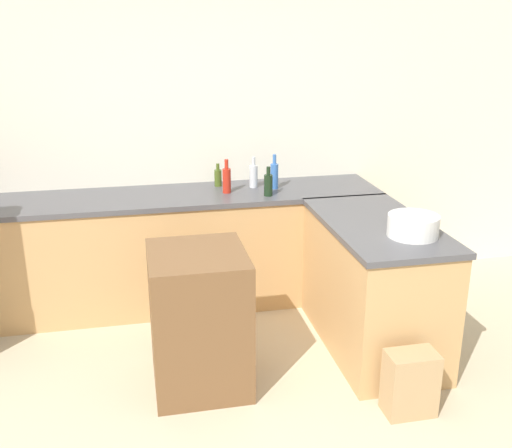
{
  "coord_description": "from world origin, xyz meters",
  "views": [
    {
      "loc": [
        -0.44,
        -2.56,
        2.24
      ],
      "look_at": [
        0.33,
        1.05,
        0.98
      ],
      "focal_mm": 42.0,
      "sensor_mm": 36.0,
      "label": 1
    }
  ],
  "objects_px": {
    "island_table": "(199,319)",
    "hot_sauce_bottle": "(227,180)",
    "water_bottle_blue": "(274,175)",
    "paper_bag": "(410,383)",
    "olive_oil_bottle": "(218,177)",
    "mixing_bowl": "(413,226)",
    "wine_bottle_dark": "(268,184)",
    "vinegar_bottle_clear": "(253,175)"
  },
  "relations": [
    {
      "from": "island_table",
      "to": "hot_sauce_bottle",
      "type": "relative_size",
      "value": 3.34
    },
    {
      "from": "island_table",
      "to": "water_bottle_blue",
      "type": "height_order",
      "value": "water_bottle_blue"
    },
    {
      "from": "water_bottle_blue",
      "to": "paper_bag",
      "type": "height_order",
      "value": "water_bottle_blue"
    },
    {
      "from": "island_table",
      "to": "olive_oil_bottle",
      "type": "bearing_deg",
      "value": 76.28
    },
    {
      "from": "mixing_bowl",
      "to": "water_bottle_blue",
      "type": "xyz_separation_m",
      "value": [
        -0.6,
        1.29,
        0.04
      ]
    },
    {
      "from": "island_table",
      "to": "paper_bag",
      "type": "relative_size",
      "value": 2.25
    },
    {
      "from": "wine_bottle_dark",
      "to": "hot_sauce_bottle",
      "type": "relative_size",
      "value": 0.86
    },
    {
      "from": "water_bottle_blue",
      "to": "hot_sauce_bottle",
      "type": "height_order",
      "value": "water_bottle_blue"
    },
    {
      "from": "water_bottle_blue",
      "to": "paper_bag",
      "type": "relative_size",
      "value": 0.7
    },
    {
      "from": "wine_bottle_dark",
      "to": "paper_bag",
      "type": "distance_m",
      "value": 1.87
    },
    {
      "from": "olive_oil_bottle",
      "to": "wine_bottle_dark",
      "type": "bearing_deg",
      "value": -46.88
    },
    {
      "from": "vinegar_bottle_clear",
      "to": "paper_bag",
      "type": "height_order",
      "value": "vinegar_bottle_clear"
    },
    {
      "from": "olive_oil_bottle",
      "to": "vinegar_bottle_clear",
      "type": "xyz_separation_m",
      "value": [
        0.28,
        -0.1,
        0.03
      ]
    },
    {
      "from": "olive_oil_bottle",
      "to": "paper_bag",
      "type": "relative_size",
      "value": 0.47
    },
    {
      "from": "wine_bottle_dark",
      "to": "paper_bag",
      "type": "height_order",
      "value": "wine_bottle_dark"
    },
    {
      "from": "vinegar_bottle_clear",
      "to": "hot_sauce_bottle",
      "type": "bearing_deg",
      "value": -153.89
    },
    {
      "from": "water_bottle_blue",
      "to": "wine_bottle_dark",
      "type": "bearing_deg",
      "value": -115.93
    },
    {
      "from": "island_table",
      "to": "vinegar_bottle_clear",
      "type": "height_order",
      "value": "vinegar_bottle_clear"
    },
    {
      "from": "island_table",
      "to": "vinegar_bottle_clear",
      "type": "xyz_separation_m",
      "value": [
        0.62,
        1.29,
        0.58
      ]
    },
    {
      "from": "vinegar_bottle_clear",
      "to": "water_bottle_blue",
      "type": "bearing_deg",
      "value": -24.42
    },
    {
      "from": "water_bottle_blue",
      "to": "paper_bag",
      "type": "distance_m",
      "value": 2.03
    },
    {
      "from": "wine_bottle_dark",
      "to": "paper_bag",
      "type": "xyz_separation_m",
      "value": [
        0.5,
        -1.6,
        -0.83
      ]
    },
    {
      "from": "water_bottle_blue",
      "to": "wine_bottle_dark",
      "type": "xyz_separation_m",
      "value": [
        -0.1,
        -0.2,
        -0.02
      ]
    },
    {
      "from": "mixing_bowl",
      "to": "wine_bottle_dark",
      "type": "distance_m",
      "value": 1.29
    },
    {
      "from": "water_bottle_blue",
      "to": "olive_oil_bottle",
      "type": "relative_size",
      "value": 1.49
    },
    {
      "from": "island_table",
      "to": "hot_sauce_bottle",
      "type": "bearing_deg",
      "value": 72.17
    },
    {
      "from": "water_bottle_blue",
      "to": "mixing_bowl",
      "type": "bearing_deg",
      "value": -65.19
    },
    {
      "from": "wine_bottle_dark",
      "to": "vinegar_bottle_clear",
      "type": "distance_m",
      "value": 0.28
    },
    {
      "from": "island_table",
      "to": "hot_sauce_bottle",
      "type": "xyz_separation_m",
      "value": [
        0.38,
        1.17,
        0.59
      ]
    },
    {
      "from": "hot_sauce_bottle",
      "to": "vinegar_bottle_clear",
      "type": "height_order",
      "value": "hot_sauce_bottle"
    },
    {
      "from": "vinegar_bottle_clear",
      "to": "island_table",
      "type": "bearing_deg",
      "value": -115.61
    },
    {
      "from": "water_bottle_blue",
      "to": "vinegar_bottle_clear",
      "type": "height_order",
      "value": "water_bottle_blue"
    },
    {
      "from": "mixing_bowl",
      "to": "wine_bottle_dark",
      "type": "relative_size",
      "value": 1.4
    },
    {
      "from": "island_table",
      "to": "vinegar_bottle_clear",
      "type": "relative_size",
      "value": 3.56
    },
    {
      "from": "paper_bag",
      "to": "water_bottle_blue",
      "type": "bearing_deg",
      "value": 102.65
    },
    {
      "from": "water_bottle_blue",
      "to": "wine_bottle_dark",
      "type": "relative_size",
      "value": 1.22
    },
    {
      "from": "olive_oil_bottle",
      "to": "vinegar_bottle_clear",
      "type": "distance_m",
      "value": 0.3
    },
    {
      "from": "olive_oil_bottle",
      "to": "island_table",
      "type": "bearing_deg",
      "value": -103.72
    },
    {
      "from": "mixing_bowl",
      "to": "olive_oil_bottle",
      "type": "distance_m",
      "value": 1.79
    },
    {
      "from": "mixing_bowl",
      "to": "wine_bottle_dark",
      "type": "xyz_separation_m",
      "value": [
        -0.69,
        1.09,
        0.02
      ]
    },
    {
      "from": "mixing_bowl",
      "to": "hot_sauce_bottle",
      "type": "height_order",
      "value": "hot_sauce_bottle"
    },
    {
      "from": "wine_bottle_dark",
      "to": "island_table",
      "type": "bearing_deg",
      "value": -123.7
    }
  ]
}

